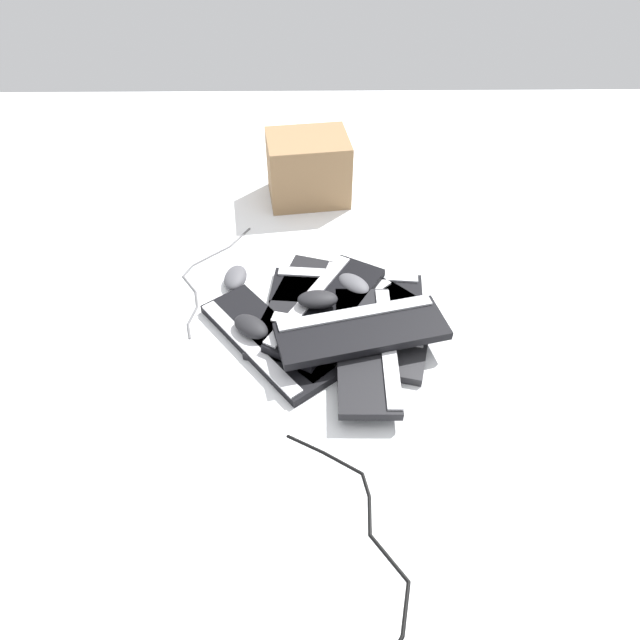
# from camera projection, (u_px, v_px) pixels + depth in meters

# --- Properties ---
(ground_plane) EXTENTS (3.20, 3.20, 0.00)m
(ground_plane) POSITION_uv_depth(u_px,v_px,m) (320.00, 319.00, 1.61)
(ground_plane) COLOR white
(keyboard_0) EXTENTS (0.42, 0.41, 0.03)m
(keyboard_0) POSITION_uv_depth(u_px,v_px,m) (351.00, 327.00, 1.56)
(keyboard_0) COLOR #232326
(keyboard_0) RESTS_ON ground
(keyboard_1) EXTENTS (0.45, 0.19, 0.03)m
(keyboard_1) POSITION_uv_depth(u_px,v_px,m) (347.00, 290.00, 1.68)
(keyboard_1) COLOR black
(keyboard_1) RESTS_ON ground
(keyboard_2) EXTENTS (0.27, 0.46, 0.03)m
(keyboard_2) POSITION_uv_depth(u_px,v_px,m) (297.00, 308.00, 1.62)
(keyboard_2) COLOR black
(keyboard_2) RESTS_ON ground
(keyboard_3) EXTENTS (0.39, 0.44, 0.03)m
(keyboard_3) POSITION_uv_depth(u_px,v_px,m) (266.00, 341.00, 1.53)
(keyboard_3) COLOR black
(keyboard_3) RESTS_ON ground
(keyboard_4) EXTENTS (0.46, 0.25, 0.03)m
(keyboard_4) POSITION_uv_depth(u_px,v_px,m) (342.00, 346.00, 1.51)
(keyboard_4) COLOR #232326
(keyboard_4) RESTS_ON ground
(keyboard_5) EXTENTS (0.16, 0.44, 0.03)m
(keyboard_5) POSITION_uv_depth(u_px,v_px,m) (367.00, 348.00, 1.47)
(keyboard_5) COLOR black
(keyboard_5) RESTS_ON keyboard_4
(keyboard_6) EXTENTS (0.35, 0.46, 0.03)m
(keyboard_6) POSITION_uv_depth(u_px,v_px,m) (326.00, 308.00, 1.58)
(keyboard_6) COLOR black
(keyboard_6) RESTS_ON keyboard_2
(keyboard_7) EXTENTS (0.46, 0.25, 0.03)m
(keyboard_7) POSITION_uv_depth(u_px,v_px,m) (362.00, 330.00, 1.47)
(keyboard_7) COLOR black
(keyboard_7) RESTS_ON keyboard_5
(mouse_0) EXTENTS (0.11, 0.13, 0.04)m
(mouse_0) POSITION_uv_depth(u_px,v_px,m) (373.00, 321.00, 1.53)
(mouse_0) COLOR black
(mouse_0) RESTS_ON keyboard_0
(mouse_1) EXTENTS (0.11, 0.07, 0.04)m
(mouse_1) POSITION_uv_depth(u_px,v_px,m) (318.00, 299.00, 1.55)
(mouse_1) COLOR black
(mouse_1) RESTS_ON keyboard_6
(mouse_2) EXTENTS (0.12, 0.13, 0.04)m
(mouse_2) POSITION_uv_depth(u_px,v_px,m) (354.00, 285.00, 1.64)
(mouse_2) COLOR #4C4C51
(mouse_2) RESTS_ON keyboard_1
(mouse_3) EXTENTS (0.13, 0.12, 0.04)m
(mouse_3) POSITION_uv_depth(u_px,v_px,m) (251.00, 326.00, 1.51)
(mouse_3) COLOR black
(mouse_3) RESTS_ON keyboard_3
(mouse_4) EXTENTS (0.08, 0.12, 0.04)m
(mouse_4) POSITION_uv_depth(u_px,v_px,m) (235.00, 278.00, 1.71)
(mouse_4) COLOR #4C4C51
(mouse_4) RESTS_ON ground
(cable_0) EXTENTS (0.19, 0.52, 0.01)m
(cable_0) POSITION_uv_depth(u_px,v_px,m) (206.00, 275.00, 1.74)
(cable_0) COLOR #59595B
(cable_0) RESTS_ON ground
(cable_1) EXTENTS (0.25, 0.66, 0.01)m
(cable_1) POSITION_uv_depth(u_px,v_px,m) (365.00, 563.00, 1.11)
(cable_1) COLOR black
(cable_1) RESTS_ON ground
(cardboard_box) EXTENTS (0.30, 0.25, 0.23)m
(cardboard_box) POSITION_uv_depth(u_px,v_px,m) (308.00, 168.00, 1.99)
(cardboard_box) COLOR olive
(cardboard_box) RESTS_ON ground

